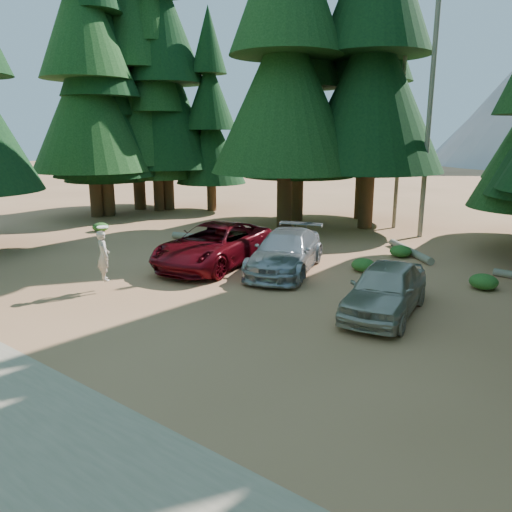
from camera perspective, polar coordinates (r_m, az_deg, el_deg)
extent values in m
plane|color=#9F6A43|center=(14.59, -5.00, -6.57)|extent=(160.00, 160.00, 0.00)
cylinder|color=gray|center=(25.95, 19.22, 15.19)|extent=(0.24, 0.24, 12.00)
cylinder|color=gray|center=(28.04, 16.12, 13.22)|extent=(0.20, 0.20, 10.00)
imported|color=#600810|center=(19.58, -4.78, 1.27)|extent=(3.69, 6.27, 1.64)
imported|color=#A3A6AB|center=(18.72, 3.44, 0.51)|extent=(3.75, 5.63, 1.51)
imported|color=#B2AD9E|center=(14.79, 14.58, -3.64)|extent=(2.45, 4.61, 1.49)
imported|color=beige|center=(17.04, -17.04, 0.04)|extent=(0.71, 0.60, 1.66)
cylinder|color=white|center=(16.88, -17.13, 3.19)|extent=(0.36, 0.36, 0.04)
cylinder|color=gray|center=(23.94, -4.78, 1.99)|extent=(4.44, 1.50, 0.32)
cylinder|color=gray|center=(22.37, 17.18, 0.54)|extent=(2.89, 2.75, 0.30)
ellipsoid|color=#1D6222|center=(22.58, -3.38, 1.44)|extent=(0.80, 0.80, 0.44)
ellipsoid|color=#1D6222|center=(25.31, 0.46, 2.86)|extent=(0.83, 0.83, 0.46)
ellipsoid|color=#1D6222|center=(19.21, 12.17, -1.01)|extent=(0.89, 0.89, 0.49)
ellipsoid|color=#1D6222|center=(21.81, 16.21, 0.53)|extent=(0.90, 0.90, 0.50)
ellipsoid|color=#1D6222|center=(18.33, 24.57, -2.68)|extent=(0.92, 0.92, 0.51)
ellipsoid|color=#1D6222|center=(27.66, -17.34, 3.18)|extent=(0.84, 0.84, 0.46)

